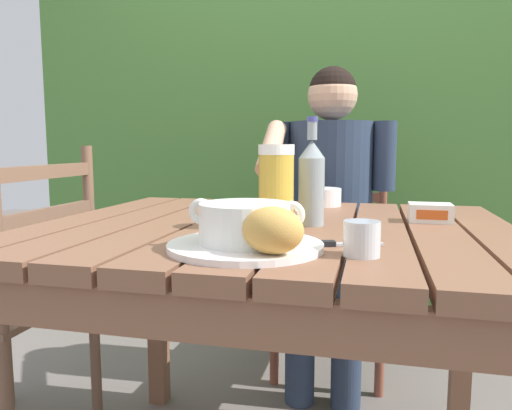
{
  "coord_description": "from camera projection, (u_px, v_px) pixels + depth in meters",
  "views": [
    {
      "loc": [
        0.23,
        -1.15,
        0.96
      ],
      "look_at": [
        0.0,
        -0.2,
        0.84
      ],
      "focal_mm": 34.06,
      "sensor_mm": 36.0,
      "label": 1
    }
  ],
  "objects": [
    {
      "name": "dining_table",
      "position": [
        273.0,
        264.0,
        1.2
      ],
      "size": [
        1.13,
        0.97,
        0.77
      ],
      "color": "brown",
      "rests_on": "ground_plane"
    },
    {
      "name": "hedge_backdrop",
      "position": [
        303.0,
        118.0,
        2.79
      ],
      "size": [
        3.26,
        0.82,
        2.46
      ],
      "color": "#4A7D38",
      "rests_on": "ground_plane"
    },
    {
      "name": "chair_near_diner",
      "position": [
        332.0,
        260.0,
        2.09
      ],
      "size": [
        0.45,
        0.4,
        0.91
      ],
      "color": "brown",
      "rests_on": "ground_plane"
    },
    {
      "name": "person_eating",
      "position": [
        329.0,
        203.0,
        1.87
      ],
      "size": [
        0.48,
        0.47,
        1.26
      ],
      "color": "#28354B",
      "rests_on": "ground_plane"
    },
    {
      "name": "chair_far_side",
      "position": [
        17.0,
        302.0,
        1.5
      ],
      "size": [
        0.4,
        0.46,
        0.96
      ],
      "color": "brown",
      "rests_on": "ground_plane"
    },
    {
      "name": "serving_plate",
      "position": [
        245.0,
        246.0,
        0.9
      ],
      "size": [
        0.29,
        0.29,
        0.01
      ],
      "color": "white",
      "rests_on": "dining_table"
    },
    {
      "name": "soup_bowl",
      "position": [
        245.0,
        222.0,
        0.89
      ],
      "size": [
        0.22,
        0.17,
        0.08
      ],
      "color": "white",
      "rests_on": "serving_plate"
    },
    {
      "name": "bread_roll",
      "position": [
        273.0,
        230.0,
        0.8
      ],
      "size": [
        0.11,
        0.09,
        0.08
      ],
      "color": "gold",
      "rests_on": "serving_plate"
    },
    {
      "name": "beer_glass",
      "position": [
        276.0,
        187.0,
        1.1
      ],
      "size": [
        0.08,
        0.08,
        0.19
      ],
      "color": "gold",
      "rests_on": "dining_table"
    },
    {
      "name": "beer_bottle",
      "position": [
        312.0,
        181.0,
        1.15
      ],
      "size": [
        0.06,
        0.06,
        0.26
      ],
      "color": "gray",
      "rests_on": "dining_table"
    },
    {
      "name": "water_glass_small",
      "position": [
        362.0,
        239.0,
        0.84
      ],
      "size": [
        0.06,
        0.06,
        0.06
      ],
      "color": "silver",
      "rests_on": "dining_table"
    },
    {
      "name": "butter_tub",
      "position": [
        430.0,
        213.0,
        1.21
      ],
      "size": [
        0.1,
        0.08,
        0.05
      ],
      "color": "white",
      "rests_on": "dining_table"
    },
    {
      "name": "table_knife",
      "position": [
        333.0,
        244.0,
        0.92
      ],
      "size": [
        0.16,
        0.07,
        0.01
      ],
      "color": "silver",
      "rests_on": "dining_table"
    },
    {
      "name": "diner_bowl",
      "position": [
        320.0,
        197.0,
        1.54
      ],
      "size": [
        0.13,
        0.13,
        0.05
      ],
      "color": "white",
      "rests_on": "dining_table"
    }
  ]
}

